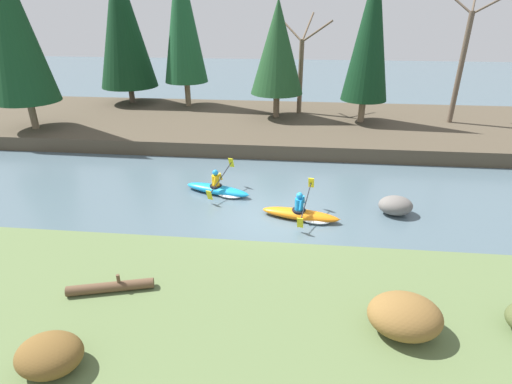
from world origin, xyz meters
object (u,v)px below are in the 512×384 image
driftwood_log (111,287)px  boulder_midstream (396,205)px  kayaker_middle (220,189)px  kayaker_lead (303,214)px

driftwood_log → boulder_midstream: bearing=22.3°
kayaker_middle → boulder_midstream: kayaker_middle is taller
kayaker_lead → boulder_midstream: size_ratio=2.35×
kayaker_lead → driftwood_log: size_ratio=1.44×
kayaker_middle → driftwood_log: bearing=-83.3°
kayaker_lead → boulder_midstream: kayaker_lead is taller
kayaker_lead → kayaker_middle: size_ratio=1.01×
boulder_midstream → driftwood_log: bearing=-142.3°
driftwood_log → kayaker_middle: bearing=64.6°
boulder_midstream → driftwood_log: 9.83m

